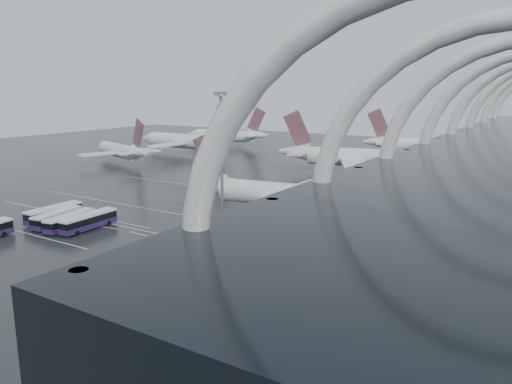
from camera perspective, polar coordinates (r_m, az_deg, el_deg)
The scene contains 23 objects.
ground at distance 99.60m, azimuth -7.85°, elevation -5.01°, with size 420.00×420.00×0.00m, color black.
lane_marking_near at distance 98.16m, azimuth -8.61°, elevation -5.29°, with size 120.00×0.25×0.01m, color silver.
lane_marking_mid at distance 108.60m, azimuth -3.75°, elevation -3.47°, with size 120.00×0.25×0.01m, color silver.
lane_marking_far at distance 131.48m, azimuth 3.50°, elevation -0.72°, with size 120.00×0.25×0.01m, color silver.
bus_bay_line_south at distance 106.92m, azimuth -23.44°, elevation -4.72°, with size 28.00×0.25×0.01m, color silver.
bus_bay_line_north at distance 116.12m, azimuth -16.93°, elevation -2.96°, with size 28.00×0.25×0.01m, color silver.
airliner_main at distance 112.88m, azimuth 4.00°, elevation -0.47°, with size 54.38×47.16×18.44m.
airliner_gate_b at distance 171.39m, azimuth 12.11°, elevation 3.81°, with size 59.61×52.82×20.95m.
airliner_gate_c at distance 216.10m, azimuth 19.33°, elevation 5.00°, with size 54.22×49.48×20.08m.
jet_remote_west at distance 197.30m, azimuth -15.08°, elevation 4.53°, with size 40.24×32.70×17.77m.
jet_remote_mid at distance 217.48m, azimuth -7.95°, elevation 5.75°, with size 49.48×39.80×21.63m.
jet_remote_far at distance 246.45m, azimuth -3.23°, elevation 6.43°, with size 43.96×35.54×19.13m.
bus_row_near_a at distance 117.69m, azimuth -22.11°, elevation -2.23°, with size 3.60×13.36×3.26m.
bus_row_near_b at distance 113.93m, azimuth -21.79°, elevation -2.73°, with size 4.86×12.52×3.01m.
bus_row_near_c at distance 110.41m, azimuth -20.52°, elevation -3.08°, with size 4.84×12.67×3.05m.
bus_row_near_d at distance 108.39m, azimuth -18.63°, elevation -3.15°, with size 3.71×13.41×3.27m.
van_curve_c at distance 53.11m, azimuth -12.24°, elevation -20.46°, with size 1.54×4.42×1.46m, color silver.
floodlight_mast at distance 104.27m, azimuth -3.97°, elevation 5.67°, with size 2.13×2.13×27.81m.
gse_cart_belly_a at distance 103.44m, azimuth 10.21°, elevation -4.10°, with size 2.17×1.28×1.19m, color orange.
gse_cart_belly_b at distance 108.95m, azimuth 10.04°, elevation -3.22°, with size 2.45×1.45×1.34m, color slate.
gse_cart_belly_c at distance 108.15m, azimuth 3.03°, elevation -3.22°, with size 2.08×1.23×1.14m, color orange.
gse_cart_belly_d at distance 108.68m, azimuth 15.09°, elevation -3.56°, with size 2.04×1.20×1.11m, color slate.
gse_cart_belly_e at distance 114.37m, azimuth 9.04°, elevation -2.45°, with size 2.49×1.47×1.36m, color orange.
Camera 1 is at (62.26, -72.11, 29.04)m, focal length 35.00 mm.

